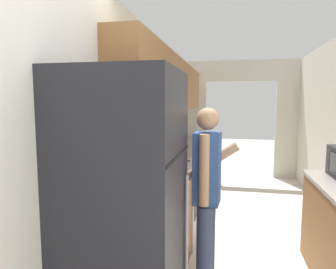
% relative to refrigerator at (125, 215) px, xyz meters
% --- Properties ---
extents(wall_left, '(0.38, 7.86, 2.50)m').
position_rel_refrigerator_xyz_m(wall_left, '(-0.29, 1.98, 0.61)').
color(wall_left, silver).
rests_on(wall_left, ground_plane).
extents(wall_far_with_doorway, '(2.76, 0.06, 2.50)m').
position_rel_refrigerator_xyz_m(wall_far_with_doorway, '(0.84, 4.92, 0.51)').
color(wall_far_with_doorway, silver).
rests_on(wall_far_with_doorway, ground_plane).
extents(counter_left, '(0.62, 4.23, 0.90)m').
position_rel_refrigerator_xyz_m(counter_left, '(-0.04, 2.68, -0.46)').
color(counter_left, brown).
rests_on(counter_left, ground_plane).
extents(refrigerator, '(0.71, 0.75, 1.82)m').
position_rel_refrigerator_xyz_m(refrigerator, '(0.00, 0.00, 0.00)').
color(refrigerator, black).
rests_on(refrigerator, ground_plane).
extents(range_oven, '(0.66, 0.74, 1.04)m').
position_rel_refrigerator_xyz_m(range_oven, '(-0.03, 1.66, -0.45)').
color(range_oven, '#B7B7BC').
rests_on(range_oven, ground_plane).
extents(person, '(0.51, 0.39, 1.58)m').
position_rel_refrigerator_xyz_m(person, '(0.46, 0.68, -0.07)').
color(person, '#384266').
rests_on(person, ground_plane).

